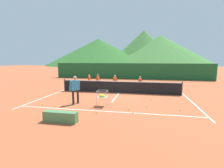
{
  "coord_description": "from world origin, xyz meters",
  "views": [
    {
      "loc": [
        2.01,
        -13.09,
        2.67
      ],
      "look_at": [
        -0.46,
        -0.71,
        0.82
      ],
      "focal_mm": 26.58,
      "sensor_mm": 36.0,
      "label": 1
    }
  ],
  "objects_px": {
    "instructor": "(75,87)",
    "tennis_ball_5": "(133,113)",
    "tennis_ball_7": "(115,97)",
    "student_0": "(89,79)",
    "tennis_ball_11": "(146,107)",
    "student_3": "(140,82)",
    "tennis_ball_10": "(43,104)",
    "tennis_ball_3": "(71,95)",
    "ball_cart": "(102,96)",
    "tennis_ball_6": "(180,110)",
    "tennis_net": "(119,87)",
    "tennis_ball_1": "(55,106)",
    "student_1": "(98,80)",
    "tennis_ball_0": "(151,99)",
    "tennis_ball_2": "(97,113)",
    "tennis_ball_8": "(129,109)",
    "tennis_ball_4": "(126,97)",
    "courtside_bench": "(60,117)",
    "student_2": "(115,80)",
    "tennis_ball_9": "(160,113)"
  },
  "relations": [
    {
      "from": "student_2",
      "to": "tennis_ball_0",
      "type": "xyz_separation_m",
      "value": [
        3.26,
        -4.28,
        -0.72
      ]
    },
    {
      "from": "tennis_ball_7",
      "to": "tennis_ball_1",
      "type": "bearing_deg",
      "value": -134.3
    },
    {
      "from": "tennis_ball_11",
      "to": "tennis_ball_10",
      "type": "bearing_deg",
      "value": -173.35
    },
    {
      "from": "student_2",
      "to": "tennis_ball_5",
      "type": "height_order",
      "value": "student_2"
    },
    {
      "from": "tennis_ball_5",
      "to": "tennis_ball_2",
      "type": "bearing_deg",
      "value": -169.8
    },
    {
      "from": "tennis_ball_10",
      "to": "tennis_ball_11",
      "type": "xyz_separation_m",
      "value": [
        6.08,
        0.71,
        0.0
      ]
    },
    {
      "from": "instructor",
      "to": "student_3",
      "type": "distance_m",
      "value": 6.89
    },
    {
      "from": "student_1",
      "to": "ball_cart",
      "type": "relative_size",
      "value": 1.49
    },
    {
      "from": "tennis_ball_5",
      "to": "tennis_ball_7",
      "type": "height_order",
      "value": "same"
    },
    {
      "from": "tennis_ball_4",
      "to": "tennis_ball_5",
      "type": "bearing_deg",
      "value": -78.07
    },
    {
      "from": "ball_cart",
      "to": "tennis_ball_6",
      "type": "relative_size",
      "value": 13.22
    },
    {
      "from": "tennis_ball_5",
      "to": "tennis_ball_10",
      "type": "height_order",
      "value": "same"
    },
    {
      "from": "tennis_net",
      "to": "student_0",
      "type": "bearing_deg",
      "value": 141.61
    },
    {
      "from": "tennis_net",
      "to": "student_2",
      "type": "distance_m",
      "value": 2.5
    },
    {
      "from": "student_3",
      "to": "tennis_ball_1",
      "type": "bearing_deg",
      "value": -124.72
    },
    {
      "from": "tennis_net",
      "to": "tennis_ball_2",
      "type": "relative_size",
      "value": 141.91
    },
    {
      "from": "student_3",
      "to": "tennis_ball_8",
      "type": "bearing_deg",
      "value": -93.63
    },
    {
      "from": "student_0",
      "to": "tennis_ball_11",
      "type": "bearing_deg",
      "value": -49.16
    },
    {
      "from": "tennis_ball_2",
      "to": "tennis_ball_8",
      "type": "bearing_deg",
      "value": 32.25
    },
    {
      "from": "tennis_ball_8",
      "to": "tennis_ball_10",
      "type": "relative_size",
      "value": 1.0
    },
    {
      "from": "tennis_ball_1",
      "to": "tennis_ball_6",
      "type": "xyz_separation_m",
      "value": [
        6.9,
        0.64,
        0.0
      ]
    },
    {
      "from": "ball_cart",
      "to": "courtside_bench",
      "type": "distance_m",
      "value": 3.01
    },
    {
      "from": "instructor",
      "to": "tennis_ball_10",
      "type": "xyz_separation_m",
      "value": [
        -1.82,
        -0.65,
        -0.99
      ]
    },
    {
      "from": "tennis_ball_9",
      "to": "tennis_ball_5",
      "type": "bearing_deg",
      "value": -171.76
    },
    {
      "from": "tennis_ball_10",
      "to": "tennis_ball_11",
      "type": "distance_m",
      "value": 6.12
    },
    {
      "from": "student_2",
      "to": "tennis_ball_6",
      "type": "bearing_deg",
      "value": -53.83
    },
    {
      "from": "ball_cart",
      "to": "tennis_ball_6",
      "type": "bearing_deg",
      "value": -0.34
    },
    {
      "from": "tennis_net",
      "to": "tennis_ball_0",
      "type": "height_order",
      "value": "tennis_net"
    },
    {
      "from": "tennis_net",
      "to": "tennis_ball_6",
      "type": "xyz_separation_m",
      "value": [
        3.9,
        -4.04,
        -0.47
      ]
    },
    {
      "from": "student_0",
      "to": "ball_cart",
      "type": "bearing_deg",
      "value": -65.36
    },
    {
      "from": "tennis_ball_1",
      "to": "student_3",
      "type": "bearing_deg",
      "value": 55.28
    },
    {
      "from": "tennis_ball_5",
      "to": "tennis_ball_0",
      "type": "bearing_deg",
      "value": 72.11
    },
    {
      "from": "student_3",
      "to": "tennis_ball_3",
      "type": "xyz_separation_m",
      "value": [
        -5.09,
        -3.56,
        -0.68
      ]
    },
    {
      "from": "ball_cart",
      "to": "tennis_ball_4",
      "type": "relative_size",
      "value": 13.22
    },
    {
      "from": "instructor",
      "to": "tennis_ball_5",
      "type": "height_order",
      "value": "instructor"
    },
    {
      "from": "student_3",
      "to": "tennis_ball_0",
      "type": "xyz_separation_m",
      "value": [
        0.88,
        -3.88,
        -0.68
      ]
    },
    {
      "from": "tennis_ball_8",
      "to": "courtside_bench",
      "type": "distance_m",
      "value": 3.62
    },
    {
      "from": "tennis_ball_9",
      "to": "instructor",
      "type": "bearing_deg",
      "value": 168.29
    },
    {
      "from": "student_1",
      "to": "tennis_ball_0",
      "type": "bearing_deg",
      "value": -39.12
    },
    {
      "from": "tennis_net",
      "to": "ball_cart",
      "type": "distance_m",
      "value": 4.03
    },
    {
      "from": "ball_cart",
      "to": "tennis_ball_9",
      "type": "relative_size",
      "value": 13.22
    },
    {
      "from": "tennis_ball_8",
      "to": "instructor",
      "type": "bearing_deg",
      "value": 170.1
    },
    {
      "from": "tennis_ball_3",
      "to": "tennis_ball_5",
      "type": "bearing_deg",
      "value": -34.74
    },
    {
      "from": "tennis_ball_6",
      "to": "student_0",
      "type": "bearing_deg",
      "value": 137.36
    },
    {
      "from": "instructor",
      "to": "tennis_ball_7",
      "type": "distance_m",
      "value": 3.2
    },
    {
      "from": "tennis_ball_10",
      "to": "tennis_ball_3",
      "type": "bearing_deg",
      "value": 81.36
    },
    {
      "from": "student_3",
      "to": "courtside_bench",
      "type": "distance_m",
      "value": 9.3
    },
    {
      "from": "courtside_bench",
      "to": "tennis_ball_10",
      "type": "bearing_deg",
      "value": 136.14
    },
    {
      "from": "tennis_ball_4",
      "to": "tennis_ball_2",
      "type": "bearing_deg",
      "value": -104.81
    },
    {
      "from": "tennis_ball_8",
      "to": "student_3",
      "type": "bearing_deg",
      "value": 86.37
    }
  ]
}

